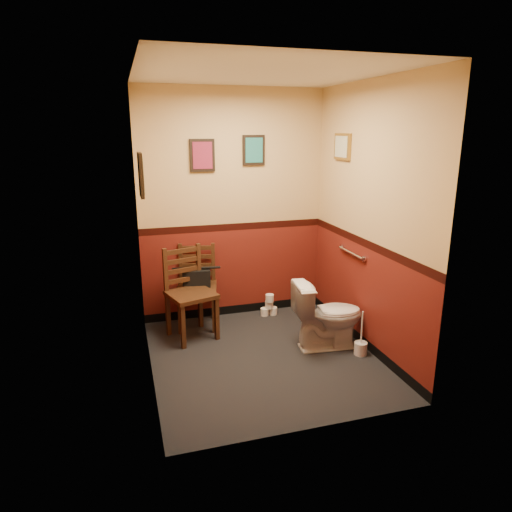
% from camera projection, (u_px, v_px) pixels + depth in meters
% --- Properties ---
extents(floor, '(2.20, 2.40, 0.00)m').
position_uv_depth(floor, '(263.00, 357.00, 4.62)').
color(floor, black).
rests_on(floor, ground).
extents(ceiling, '(2.20, 2.40, 0.00)m').
position_uv_depth(ceiling, '(264.00, 72.00, 3.90)').
color(ceiling, silver).
rests_on(ceiling, ground).
extents(wall_back, '(2.20, 0.00, 2.70)m').
position_uv_depth(wall_back, '(233.00, 207.00, 5.37)').
color(wall_back, '#5F1811').
rests_on(wall_back, ground).
extents(wall_front, '(2.20, 0.00, 2.70)m').
position_uv_depth(wall_front, '(316.00, 261.00, 3.15)').
color(wall_front, '#5F1811').
rests_on(wall_front, ground).
extents(wall_left, '(0.00, 2.40, 2.70)m').
position_uv_depth(wall_left, '(143.00, 234.00, 3.96)').
color(wall_left, '#5F1811').
rests_on(wall_left, ground).
extents(wall_right, '(0.00, 2.40, 2.70)m').
position_uv_depth(wall_right, '(368.00, 220.00, 4.57)').
color(wall_right, '#5F1811').
rests_on(wall_right, ground).
extents(grab_bar, '(0.05, 0.56, 0.06)m').
position_uv_depth(grab_bar, '(351.00, 253.00, 4.90)').
color(grab_bar, silver).
rests_on(grab_bar, wall_right).
extents(framed_print_back_a, '(0.28, 0.04, 0.36)m').
position_uv_depth(framed_print_back_a, '(202.00, 155.00, 5.10)').
color(framed_print_back_a, black).
rests_on(framed_print_back_a, wall_back).
extents(framed_print_back_b, '(0.26, 0.04, 0.34)m').
position_uv_depth(framed_print_back_b, '(254.00, 150.00, 5.25)').
color(framed_print_back_b, black).
rests_on(framed_print_back_b, wall_back).
extents(framed_print_left, '(0.04, 0.30, 0.38)m').
position_uv_depth(framed_print_left, '(141.00, 175.00, 3.92)').
color(framed_print_left, black).
rests_on(framed_print_left, wall_left).
extents(framed_print_right, '(0.04, 0.34, 0.28)m').
position_uv_depth(framed_print_right, '(342.00, 147.00, 4.93)').
color(framed_print_right, olive).
rests_on(framed_print_right, wall_right).
extents(toilet, '(0.76, 0.47, 0.71)m').
position_uv_depth(toilet, '(328.00, 315.00, 4.76)').
color(toilet, white).
rests_on(toilet, floor).
extents(toilet_brush, '(0.13, 0.13, 0.47)m').
position_uv_depth(toilet_brush, '(361.00, 347.00, 4.66)').
color(toilet_brush, silver).
rests_on(toilet_brush, floor).
extents(chair_left, '(0.58, 0.58, 1.00)m').
position_uv_depth(chair_left, '(189.00, 293.00, 4.98)').
color(chair_left, '#442614').
rests_on(chair_left, floor).
extents(chair_right, '(0.53, 0.53, 0.95)m').
position_uv_depth(chair_right, '(197.00, 286.00, 5.27)').
color(chair_right, '#442614').
rests_on(chair_right, floor).
extents(handbag, '(0.34, 0.21, 0.23)m').
position_uv_depth(handbag, '(197.00, 278.00, 5.20)').
color(handbag, black).
rests_on(handbag, chair_right).
extents(tp_stack, '(0.21, 0.13, 0.28)m').
position_uv_depth(tp_stack, '(269.00, 306.00, 5.65)').
color(tp_stack, silver).
rests_on(tp_stack, floor).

